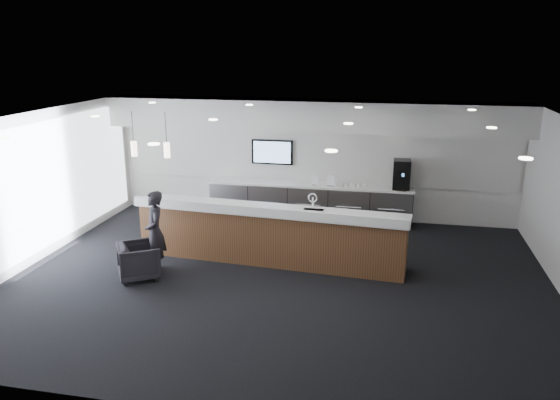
% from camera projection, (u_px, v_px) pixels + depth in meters
% --- Properties ---
extents(ground, '(10.00, 10.00, 0.00)m').
position_uv_depth(ground, '(279.00, 279.00, 10.28)').
color(ground, black).
rests_on(ground, ground).
extents(ceiling, '(10.00, 8.00, 0.02)m').
position_uv_depth(ceiling, '(279.00, 120.00, 9.45)').
color(ceiling, black).
rests_on(ceiling, back_wall).
extents(back_wall, '(10.00, 0.02, 3.00)m').
position_uv_depth(back_wall, '(312.00, 159.00, 13.63)').
color(back_wall, silver).
rests_on(back_wall, ground).
extents(left_wall, '(0.02, 8.00, 3.00)m').
position_uv_depth(left_wall, '(34.00, 188.00, 10.85)').
color(left_wall, silver).
rests_on(left_wall, ground).
extents(soffit_bulkhead, '(10.00, 0.90, 0.70)m').
position_uv_depth(soffit_bulkhead, '(310.00, 115.00, 12.89)').
color(soffit_bulkhead, silver).
rests_on(soffit_bulkhead, back_wall).
extents(alcove_panel, '(9.80, 0.06, 1.40)m').
position_uv_depth(alcove_panel, '(312.00, 155.00, 13.57)').
color(alcove_panel, silver).
rests_on(alcove_panel, back_wall).
extents(window_blinds_wall, '(0.04, 7.36, 2.55)m').
position_uv_depth(window_blinds_wall, '(35.00, 188.00, 10.84)').
color(window_blinds_wall, silver).
rests_on(window_blinds_wall, left_wall).
extents(back_credenza, '(5.06, 0.66, 0.95)m').
position_uv_depth(back_credenza, '(309.00, 202.00, 13.57)').
color(back_credenza, '#96999F').
rests_on(back_credenza, ground).
extents(wall_tv, '(1.05, 0.08, 0.62)m').
position_uv_depth(wall_tv, '(272.00, 152.00, 13.69)').
color(wall_tv, black).
rests_on(wall_tv, back_wall).
extents(pendant_left, '(0.12, 0.12, 0.30)m').
position_uv_depth(pendant_left, '(170.00, 149.00, 10.88)').
color(pendant_left, '#FBE4C4').
rests_on(pendant_left, ceiling).
extents(pendant_right, '(0.12, 0.12, 0.30)m').
position_uv_depth(pendant_right, '(137.00, 148.00, 11.02)').
color(pendant_right, '#FBE4C4').
rests_on(pendant_right, ceiling).
extents(ceiling_can_lights, '(7.00, 5.00, 0.02)m').
position_uv_depth(ceiling_can_lights, '(279.00, 122.00, 9.46)').
color(ceiling_can_lights, silver).
rests_on(ceiling_can_lights, ceiling).
extents(service_counter, '(5.56, 1.32, 1.49)m').
position_uv_depth(service_counter, '(270.00, 234.00, 10.99)').
color(service_counter, '#562B1C').
rests_on(service_counter, ground).
extents(coffee_machine, '(0.40, 0.53, 0.70)m').
position_uv_depth(coffee_machine, '(402.00, 174.00, 12.90)').
color(coffee_machine, black).
rests_on(coffee_machine, back_credenza).
extents(info_sign_left, '(0.15, 0.05, 0.21)m').
position_uv_depth(info_sign_left, '(315.00, 181.00, 13.27)').
color(info_sign_left, white).
rests_on(info_sign_left, back_credenza).
extents(info_sign_right, '(0.19, 0.04, 0.25)m').
position_uv_depth(info_sign_right, '(331.00, 181.00, 13.19)').
color(info_sign_right, white).
rests_on(info_sign_right, back_credenza).
extents(armchair, '(1.02, 1.02, 0.68)m').
position_uv_depth(armchair, '(139.00, 261.00, 10.26)').
color(armchair, black).
rests_on(armchair, ground).
extents(lounge_guest, '(0.63, 0.70, 1.60)m').
position_uv_depth(lounge_guest, '(155.00, 232.00, 10.46)').
color(lounge_guest, black).
rests_on(lounge_guest, ground).
extents(cup_0, '(0.10, 0.10, 0.10)m').
position_uv_depth(cup_0, '(365.00, 186.00, 13.05)').
color(cup_0, white).
rests_on(cup_0, back_credenza).
extents(cup_1, '(0.14, 0.14, 0.10)m').
position_uv_depth(cup_1, '(359.00, 185.00, 13.08)').
color(cup_1, white).
rests_on(cup_1, back_credenza).
extents(cup_2, '(0.13, 0.13, 0.10)m').
position_uv_depth(cup_2, '(353.00, 185.00, 13.11)').
color(cup_2, white).
rests_on(cup_2, back_credenza).
extents(cup_3, '(0.13, 0.13, 0.10)m').
position_uv_depth(cup_3, '(347.00, 185.00, 13.14)').
color(cup_3, white).
rests_on(cup_3, back_credenza).
extents(cup_4, '(0.14, 0.14, 0.10)m').
position_uv_depth(cup_4, '(341.00, 184.00, 13.16)').
color(cup_4, white).
rests_on(cup_4, back_credenza).
extents(cup_5, '(0.11, 0.11, 0.10)m').
position_uv_depth(cup_5, '(336.00, 184.00, 13.19)').
color(cup_5, white).
rests_on(cup_5, back_credenza).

